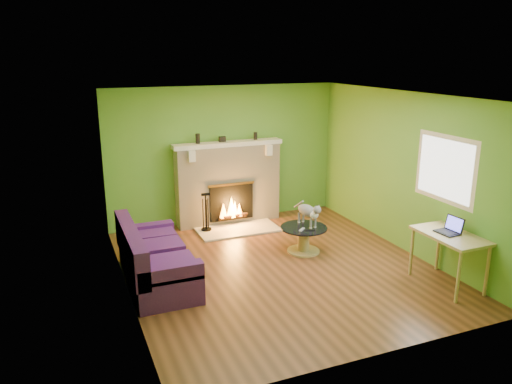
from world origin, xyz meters
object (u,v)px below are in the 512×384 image
cat (307,213)px  sofa (153,260)px  coffee_table (304,237)px  desk (450,240)px

cat → sofa: bearing=177.0°
sofa → cat: 2.61m
coffee_table → cat: cat is taller
desk → cat: (-1.22, 1.90, -0.03)m
coffee_table → cat: size_ratio=1.15×
sofa → coffee_table: bearing=4.2°
coffee_table → desk: desk is taller
coffee_table → cat: (0.08, 0.05, 0.39)m
sofa → desk: (3.81, -1.67, 0.34)m
sofa → coffee_table: size_ratio=2.46×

